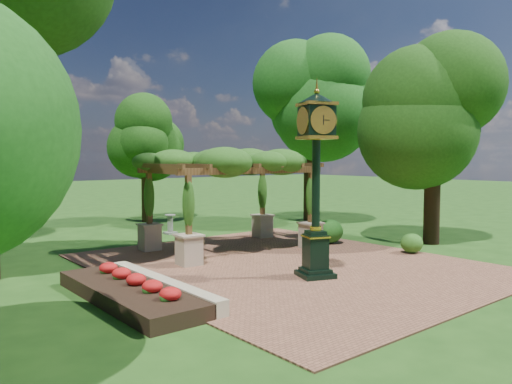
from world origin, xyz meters
TOP-DOWN VIEW (x-y plane):
  - ground at (0.00, 0.00)m, footprint 120.00×120.00m
  - brick_plaza at (0.00, 1.00)m, footprint 10.00×12.00m
  - border_wall at (-4.60, 0.50)m, footprint 0.35×5.00m
  - flower_bed at (-5.50, 0.50)m, footprint 1.50×5.00m
  - pedestal_clock at (-0.52, -0.72)m, footprint 1.31×1.31m
  - pergola at (0.18, 4.14)m, footprint 6.02×4.03m
  - sundial at (0.38, 8.86)m, footprint 0.49×0.49m
  - shrub_front at (4.55, -0.46)m, footprint 0.81×0.81m
  - shrub_mid at (3.85, 2.70)m, footprint 1.30×1.30m
  - shrub_back at (3.95, 6.66)m, footprint 0.75×0.75m
  - tree_north at (1.59, 13.35)m, footprint 3.10×3.10m
  - tree_east_far at (8.63, 8.42)m, footprint 4.86×4.86m
  - tree_east_near at (6.95, 0.26)m, footprint 4.21×4.21m

SIDE VIEW (x-z plane):
  - ground at x=0.00m, z-range 0.00..0.00m
  - brick_plaza at x=0.00m, z-range 0.00..0.04m
  - flower_bed at x=-5.50m, z-range 0.00..0.36m
  - border_wall at x=-4.60m, z-range 0.00..0.40m
  - shrub_back at x=3.95m, z-range 0.04..0.67m
  - sundial at x=0.38m, z-range -0.05..0.80m
  - shrub_front at x=4.55m, z-range 0.04..0.72m
  - shrub_mid at x=3.85m, z-range 0.04..0.96m
  - pergola at x=0.18m, z-range 1.17..4.80m
  - pedestal_clock at x=-0.52m, z-range 0.50..5.66m
  - tree_north at x=1.59m, z-range 1.14..7.34m
  - tree_east_near at x=6.95m, z-range 1.39..8.83m
  - tree_east_far at x=8.63m, z-range 1.71..10.83m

